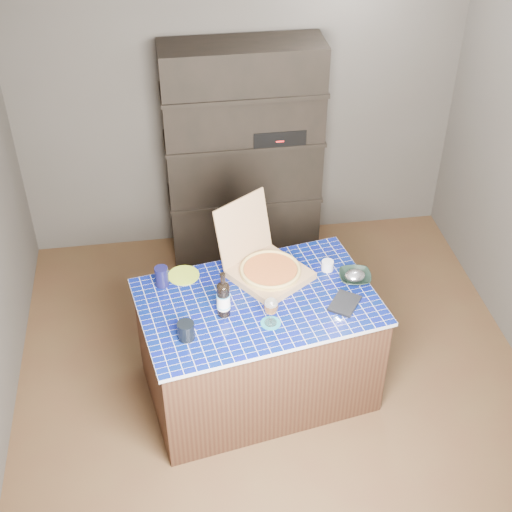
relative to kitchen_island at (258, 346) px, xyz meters
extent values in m
plane|color=#503C22|center=(0.13, 0.08, -0.40)|extent=(3.50, 3.50, 0.00)
plane|color=silver|center=(0.13, 0.08, 2.10)|extent=(3.50, 3.50, 0.00)
plane|color=#4A4540|center=(0.13, 1.83, 0.85)|extent=(3.50, 0.00, 3.50)
plane|color=#4A4540|center=(0.13, -1.67, 0.85)|extent=(3.50, 0.00, 3.50)
cube|color=black|center=(0.13, 1.61, 0.50)|extent=(1.20, 0.40, 1.80)
cube|color=black|center=(0.38, 1.56, 0.73)|extent=(0.40, 0.32, 0.12)
cube|color=#42291A|center=(0.00, 0.00, -0.01)|extent=(1.54, 1.11, 0.77)
cube|color=#05154F|center=(0.00, 0.00, 0.38)|extent=(1.58, 1.15, 0.03)
cube|color=tan|center=(0.11, 0.21, 0.42)|extent=(0.58, 0.58, 0.05)
cube|color=tan|center=(-0.03, 0.41, 0.65)|extent=(0.40, 0.32, 0.41)
cylinder|color=tan|center=(0.11, 0.21, 0.45)|extent=(0.39, 0.39, 0.01)
cylinder|color=maroon|center=(0.11, 0.21, 0.46)|extent=(0.34, 0.34, 0.01)
torus|color=tan|center=(0.11, 0.21, 0.47)|extent=(0.39, 0.39, 0.02)
cylinder|color=black|center=(-0.22, -0.09, 0.50)|extent=(0.08, 0.08, 0.22)
ellipsoid|color=black|center=(-0.22, -0.09, 0.61)|extent=(0.08, 0.08, 0.04)
cylinder|color=black|center=(-0.22, -0.09, 0.66)|extent=(0.03, 0.03, 0.09)
cylinder|color=white|center=(-0.22, -0.09, 0.49)|extent=(0.08, 0.08, 0.10)
cylinder|color=#409CDC|center=(-0.22, -0.09, 0.46)|extent=(0.08, 0.08, 0.01)
cylinder|color=#409CDC|center=(-0.22, -0.09, 0.54)|extent=(0.08, 0.08, 0.01)
cylinder|color=#176E7B|center=(0.04, -0.22, 0.40)|extent=(0.12, 0.12, 0.01)
cylinder|color=white|center=(0.04, -0.22, 0.40)|extent=(0.07, 0.07, 0.01)
cylinder|color=white|center=(0.04, -0.22, 0.45)|extent=(0.01, 0.01, 0.08)
ellipsoid|color=white|center=(0.04, -0.22, 0.53)|extent=(0.08, 0.08, 0.11)
cylinder|color=#AE621B|center=(0.04, -0.22, 0.52)|extent=(0.07, 0.07, 0.05)
cylinder|color=white|center=(0.04, -0.22, 0.56)|extent=(0.07, 0.07, 0.02)
cylinder|color=black|center=(-0.46, -0.26, 0.45)|extent=(0.10, 0.10, 0.11)
cube|color=black|center=(0.52, -0.12, 0.40)|extent=(0.24, 0.26, 0.02)
imported|color=black|center=(0.64, 0.10, 0.42)|extent=(0.23, 0.23, 0.05)
ellipsoid|color=#B9BAC5|center=(0.64, 0.10, 0.44)|extent=(0.13, 0.11, 0.06)
cylinder|color=silver|center=(0.49, 0.23, 0.43)|extent=(0.08, 0.08, 0.07)
cylinder|color=black|center=(-0.57, 0.24, 0.46)|extent=(0.08, 0.08, 0.13)
cylinder|color=#9EBD28|center=(-0.44, 0.31, 0.40)|extent=(0.20, 0.20, 0.01)
camera|label=1|loc=(-0.50, -3.26, 3.28)|focal=50.00mm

